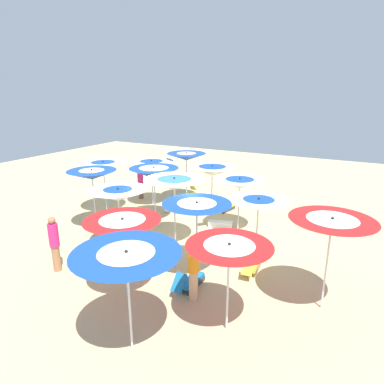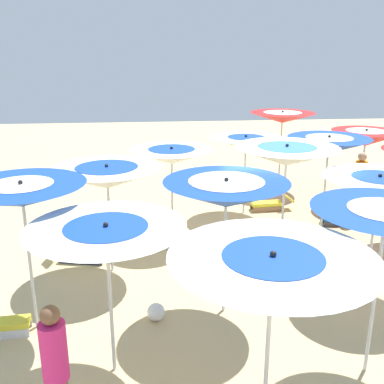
% 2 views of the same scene
% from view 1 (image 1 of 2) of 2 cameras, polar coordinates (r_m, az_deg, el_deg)
% --- Properties ---
extents(ground, '(39.03, 39.03, 0.04)m').
position_cam_1_polar(ground, '(12.48, -2.45, -8.71)').
color(ground, '#D1B57F').
extents(beach_umbrella_0, '(2.05, 2.05, 2.51)m').
position_cam_1_polar(beach_umbrella_0, '(8.65, 22.79, -5.30)').
color(beach_umbrella_0, silver).
rests_on(beach_umbrella_0, ground).
extents(beach_umbrella_1, '(1.94, 1.94, 2.19)m').
position_cam_1_polar(beach_umbrella_1, '(10.66, 11.30, -2.03)').
color(beach_umbrella_1, silver).
rests_on(beach_umbrella_1, ground).
extents(beach_umbrella_2, '(1.96, 1.96, 2.20)m').
position_cam_1_polar(beach_umbrella_2, '(12.93, 8.15, 1.48)').
color(beach_umbrella_2, silver).
rests_on(beach_umbrella_2, ground).
extents(beach_umbrella_3, '(2.11, 2.11, 2.26)m').
position_cam_1_polar(beach_umbrella_3, '(14.78, 3.49, 3.62)').
color(beach_umbrella_3, silver).
rests_on(beach_umbrella_3, ground).
extents(beach_umbrella_4, '(1.93, 1.93, 2.51)m').
position_cam_1_polar(beach_umbrella_4, '(16.51, -0.96, 6.05)').
color(beach_umbrella_4, silver).
rests_on(beach_umbrella_4, ground).
extents(beach_umbrella_5, '(1.93, 1.93, 2.22)m').
position_cam_1_polar(beach_umbrella_5, '(7.45, 6.36, -10.44)').
color(beach_umbrella_5, silver).
rests_on(beach_umbrella_5, ground).
extents(beach_umbrella_6, '(2.00, 2.00, 2.38)m').
position_cam_1_polar(beach_umbrella_6, '(9.50, 0.83, -2.99)').
color(beach_umbrella_6, silver).
rests_on(beach_umbrella_6, ground).
extents(beach_umbrella_7, '(2.11, 2.11, 2.54)m').
position_cam_1_polar(beach_umbrella_7, '(11.53, -3.05, 1.38)').
color(beach_umbrella_7, silver).
rests_on(beach_umbrella_7, ground).
extents(beach_umbrella_8, '(2.04, 2.04, 2.41)m').
position_cam_1_polar(beach_umbrella_8, '(13.84, -6.52, 3.28)').
color(beach_umbrella_8, silver).
rests_on(beach_umbrella_8, ground).
extents(beach_umbrella_9, '(2.09, 2.09, 2.25)m').
position_cam_1_polar(beach_umbrella_9, '(16.06, -6.94, 4.69)').
color(beach_umbrella_9, silver).
rests_on(beach_umbrella_9, ground).
extents(beach_umbrella_10, '(2.23, 2.23, 2.35)m').
position_cam_1_polar(beach_umbrella_10, '(6.93, -11.09, -11.71)').
color(beach_umbrella_10, silver).
rests_on(beach_umbrella_10, ground).
extents(beach_umbrella_11, '(2.00, 2.00, 2.28)m').
position_cam_1_polar(beach_umbrella_11, '(8.77, -11.75, -5.94)').
color(beach_umbrella_11, silver).
rests_on(beach_umbrella_11, ground).
extents(beach_umbrella_12, '(2.01, 2.01, 2.28)m').
position_cam_1_polar(beach_umbrella_12, '(11.46, -12.54, -0.46)').
color(beach_umbrella_12, silver).
rests_on(beach_umbrella_12, ground).
extents(beach_umbrella_13, '(1.91, 1.91, 2.49)m').
position_cam_1_polar(beach_umbrella_13, '(13.56, -16.75, 2.84)').
color(beach_umbrella_13, silver).
rests_on(beach_umbrella_13, ground).
extents(beach_umbrella_14, '(2.20, 2.20, 2.40)m').
position_cam_1_polar(beach_umbrella_14, '(15.49, -14.96, 4.40)').
color(beach_umbrella_14, silver).
rests_on(beach_umbrella_14, ground).
extents(lounger_0, '(0.41, 1.23, 0.52)m').
position_cam_1_polar(lounger_0, '(17.60, -0.47, -0.26)').
color(lounger_0, silver).
rests_on(lounger_0, ground).
extents(lounger_1, '(1.43, 0.76, 0.62)m').
position_cam_1_polar(lounger_1, '(13.79, 4.39, -5.17)').
color(lounger_1, silver).
rests_on(lounger_1, ground).
extents(lounger_2, '(0.43, 1.34, 0.68)m').
position_cam_1_polar(lounger_2, '(9.74, -0.45, -15.03)').
color(lounger_2, '#333338').
rests_on(lounger_2, ground).
extents(lounger_3, '(0.42, 1.23, 0.51)m').
position_cam_1_polar(lounger_3, '(10.66, 10.18, -12.39)').
color(lounger_3, olive).
rests_on(lounger_3, ground).
extents(lounger_4, '(0.60, 1.29, 0.68)m').
position_cam_1_polar(lounger_4, '(15.76, 6.16, -2.35)').
color(lounger_4, '#333338').
rests_on(lounger_4, ground).
extents(beachgoer_0, '(0.30, 0.30, 1.79)m').
position_cam_1_polar(beachgoer_0, '(11.07, -22.48, -8.02)').
color(beachgoer_0, '#A3704C').
rests_on(beachgoer_0, ground).
extents(beachgoer_1, '(0.30, 0.30, 1.74)m').
position_cam_1_polar(beachgoer_1, '(17.37, -8.81, 1.78)').
color(beachgoer_1, brown).
rests_on(beachgoer_1, ground).
extents(beachgoer_2, '(0.30, 0.30, 1.83)m').
position_cam_1_polar(beachgoer_2, '(8.87, 0.25, -12.81)').
color(beachgoer_2, '#D8A87F').
rests_on(beachgoer_2, ground).
extents(beach_ball, '(0.30, 0.30, 0.30)m').
position_cam_1_polar(beach_ball, '(15.44, -4.40, -2.94)').
color(beach_ball, white).
rests_on(beach_ball, ground).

